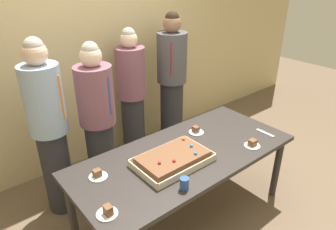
{
  "coord_description": "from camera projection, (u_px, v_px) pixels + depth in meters",
  "views": [
    {
      "loc": [
        -1.61,
        -1.71,
        2.27
      ],
      "look_at": [
        -0.07,
        0.15,
        1.08
      ],
      "focal_mm": 32.96,
      "sensor_mm": 36.0,
      "label": 1
    }
  ],
  "objects": [
    {
      "name": "ground_plane",
      "position": [
        183.0,
        214.0,
        3.11
      ],
      "size": [
        12.0,
        12.0,
        0.0
      ],
      "primitive_type": "plane",
      "color": "brown"
    },
    {
      "name": "interior_back_panel",
      "position": [
        93.0,
        38.0,
        3.55
      ],
      "size": [
        8.0,
        0.12,
        3.0
      ],
      "primitive_type": "cube",
      "color": "#CCB784",
      "rests_on": "ground_plane"
    },
    {
      "name": "party_table",
      "position": [
        185.0,
        160.0,
        2.82
      ],
      "size": [
        2.09,
        0.94,
        0.73
      ],
      "color": "#2D2826",
      "rests_on": "ground_plane"
    },
    {
      "name": "sheet_cake",
      "position": [
        173.0,
        159.0,
        2.63
      ],
      "size": [
        0.65,
        0.42,
        0.11
      ],
      "color": "beige",
      "rests_on": "party_table"
    },
    {
      "name": "plated_slice_near_left",
      "position": [
        252.0,
        144.0,
        2.88
      ],
      "size": [
        0.15,
        0.15,
        0.07
      ],
      "color": "white",
      "rests_on": "party_table"
    },
    {
      "name": "plated_slice_near_right",
      "position": [
        196.0,
        131.0,
        3.11
      ],
      "size": [
        0.15,
        0.15,
        0.07
      ],
      "color": "white",
      "rests_on": "party_table"
    },
    {
      "name": "plated_slice_far_left",
      "position": [
        108.0,
        212.0,
        2.09
      ],
      "size": [
        0.15,
        0.15,
        0.08
      ],
      "color": "white",
      "rests_on": "party_table"
    },
    {
      "name": "plated_slice_far_right",
      "position": [
        98.0,
        175.0,
        2.46
      ],
      "size": [
        0.15,
        0.15,
        0.07
      ],
      "color": "white",
      "rests_on": "party_table"
    },
    {
      "name": "drink_cup_nearest",
      "position": [
        184.0,
        184.0,
        2.32
      ],
      "size": [
        0.07,
        0.07,
        0.1
      ],
      "primitive_type": "cylinder",
      "color": "#2D5199",
      "rests_on": "party_table"
    },
    {
      "name": "cake_server_utensil",
      "position": [
        265.0,
        133.0,
        3.11
      ],
      "size": [
        0.03,
        0.2,
        0.01
      ],
      "primitive_type": "cube",
      "color": "silver",
      "rests_on": "party_table"
    },
    {
      "name": "person_serving_front",
      "position": [
        98.0,
        123.0,
        3.03
      ],
      "size": [
        0.35,
        0.35,
        1.67
      ],
      "rotation": [
        0.0,
        0.0,
        -1.28
      ],
      "color": "#28282D",
      "rests_on": "ground_plane"
    },
    {
      "name": "person_green_shirt_behind",
      "position": [
        49.0,
        129.0,
        2.82
      ],
      "size": [
        0.34,
        0.34,
        1.75
      ],
      "rotation": [
        0.0,
        0.0,
        -0.93
      ],
      "color": "#28282D",
      "rests_on": "ground_plane"
    },
    {
      "name": "person_striped_tie_right",
      "position": [
        132.0,
        95.0,
        3.71
      ],
      "size": [
        0.35,
        0.35,
        1.65
      ],
      "rotation": [
        0.0,
        0.0,
        -1.89
      ],
      "color": "#28282D",
      "rests_on": "ground_plane"
    },
    {
      "name": "person_far_right_suit",
      "position": [
        172.0,
        81.0,
        3.94
      ],
      "size": [
        0.37,
        0.37,
        1.78
      ],
      "rotation": [
        0.0,
        0.0,
        -2.26
      ],
      "color": "#28282D",
      "rests_on": "ground_plane"
    }
  ]
}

